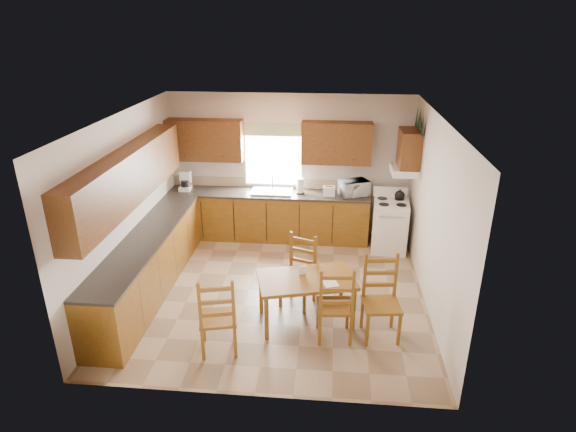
# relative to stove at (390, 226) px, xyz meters

# --- Properties ---
(floor) EXTENTS (4.50, 4.50, 0.00)m
(floor) POSITION_rel_stove_xyz_m (-1.87, -1.64, -0.45)
(floor) COLOR #9B7E5E
(floor) RESTS_ON ground
(ceiling) EXTENTS (4.50, 4.50, 0.00)m
(ceiling) POSITION_rel_stove_xyz_m (-1.87, -1.64, 2.25)
(ceiling) COLOR brown
(ceiling) RESTS_ON floor
(wall_left) EXTENTS (4.50, 4.50, 0.00)m
(wall_left) POSITION_rel_stove_xyz_m (-4.12, -1.64, 0.90)
(wall_left) COLOR beige
(wall_left) RESTS_ON floor
(wall_right) EXTENTS (4.50, 4.50, 0.00)m
(wall_right) POSITION_rel_stove_xyz_m (0.38, -1.64, 0.90)
(wall_right) COLOR beige
(wall_right) RESTS_ON floor
(wall_back) EXTENTS (4.50, 4.50, 0.00)m
(wall_back) POSITION_rel_stove_xyz_m (-1.87, 0.61, 0.90)
(wall_back) COLOR beige
(wall_back) RESTS_ON floor
(wall_front) EXTENTS (4.50, 4.50, 0.00)m
(wall_front) POSITION_rel_stove_xyz_m (-1.87, -3.89, 0.90)
(wall_front) COLOR beige
(wall_front) RESTS_ON floor
(lower_cab_back) EXTENTS (3.75, 0.60, 0.88)m
(lower_cab_back) POSITION_rel_stove_xyz_m (-2.24, 0.31, -0.01)
(lower_cab_back) COLOR brown
(lower_cab_back) RESTS_ON floor
(lower_cab_left) EXTENTS (0.60, 3.60, 0.88)m
(lower_cab_left) POSITION_rel_stove_xyz_m (-3.82, -1.79, -0.01)
(lower_cab_left) COLOR brown
(lower_cab_left) RESTS_ON floor
(counter_back) EXTENTS (3.75, 0.63, 0.04)m
(counter_back) POSITION_rel_stove_xyz_m (-2.24, 0.31, 0.45)
(counter_back) COLOR #332C27
(counter_back) RESTS_ON lower_cab_back
(counter_left) EXTENTS (0.63, 3.60, 0.04)m
(counter_left) POSITION_rel_stove_xyz_m (-3.82, -1.79, 0.45)
(counter_left) COLOR #332C27
(counter_left) RESTS_ON lower_cab_left
(backsplash) EXTENTS (3.75, 0.01, 0.18)m
(backsplash) POSITION_rel_stove_xyz_m (-2.24, 0.60, 0.56)
(backsplash) COLOR tan
(backsplash) RESTS_ON counter_back
(upper_cab_back_left) EXTENTS (1.41, 0.33, 0.75)m
(upper_cab_back_left) POSITION_rel_stove_xyz_m (-3.42, 0.44, 1.40)
(upper_cab_back_left) COLOR brown
(upper_cab_back_left) RESTS_ON wall_back
(upper_cab_back_right) EXTENTS (1.25, 0.33, 0.75)m
(upper_cab_back_right) POSITION_rel_stove_xyz_m (-1.01, 0.44, 1.40)
(upper_cab_back_right) COLOR brown
(upper_cab_back_right) RESTS_ON wall_back
(upper_cab_left) EXTENTS (0.33, 3.60, 0.75)m
(upper_cab_left) POSITION_rel_stove_xyz_m (-3.95, -1.79, 1.40)
(upper_cab_left) COLOR brown
(upper_cab_left) RESTS_ON wall_left
(upper_cab_stove) EXTENTS (0.33, 0.62, 0.62)m
(upper_cab_stove) POSITION_rel_stove_xyz_m (0.21, 0.01, 1.45)
(upper_cab_stove) COLOR brown
(upper_cab_stove) RESTS_ON wall_right
(range_hood) EXTENTS (0.44, 0.62, 0.12)m
(range_hood) POSITION_rel_stove_xyz_m (0.16, 0.01, 1.07)
(range_hood) COLOR white
(range_hood) RESTS_ON wall_right
(window_frame) EXTENTS (1.13, 0.02, 1.18)m
(window_frame) POSITION_rel_stove_xyz_m (-2.17, 0.58, 1.10)
(window_frame) COLOR white
(window_frame) RESTS_ON wall_back
(window_pane) EXTENTS (1.05, 0.01, 1.10)m
(window_pane) POSITION_rel_stove_xyz_m (-2.17, 0.57, 1.10)
(window_pane) COLOR white
(window_pane) RESTS_ON wall_back
(window_valance) EXTENTS (1.19, 0.01, 0.24)m
(window_valance) POSITION_rel_stove_xyz_m (-2.17, 0.55, 1.60)
(window_valance) COLOR #507941
(window_valance) RESTS_ON wall_back
(sink_basin) EXTENTS (0.75, 0.45, 0.04)m
(sink_basin) POSITION_rel_stove_xyz_m (-2.17, 0.31, 0.49)
(sink_basin) COLOR silver
(sink_basin) RESTS_ON counter_back
(pine_decal_a) EXTENTS (0.22, 0.22, 0.36)m
(pine_decal_a) POSITION_rel_stove_xyz_m (0.34, -0.31, 1.93)
(pine_decal_a) COLOR black
(pine_decal_a) RESTS_ON wall_right
(pine_decal_b) EXTENTS (0.22, 0.22, 0.36)m
(pine_decal_b) POSITION_rel_stove_xyz_m (0.34, 0.01, 1.97)
(pine_decal_b) COLOR black
(pine_decal_b) RESTS_ON wall_right
(pine_decal_c) EXTENTS (0.22, 0.22, 0.36)m
(pine_decal_c) POSITION_rel_stove_xyz_m (0.34, 0.33, 1.93)
(pine_decal_c) COLOR black
(pine_decal_c) RESTS_ON wall_right
(stove) EXTENTS (0.66, 0.68, 0.91)m
(stove) POSITION_rel_stove_xyz_m (0.00, 0.00, 0.00)
(stove) COLOR white
(stove) RESTS_ON floor
(coffeemaker) EXTENTS (0.24, 0.26, 0.32)m
(coffeemaker) POSITION_rel_stove_xyz_m (-3.82, 0.30, 0.63)
(coffeemaker) COLOR white
(coffeemaker) RESTS_ON counter_back
(paper_towel) EXTENTS (0.15, 0.15, 0.29)m
(paper_towel) POSITION_rel_stove_xyz_m (-1.65, 0.31, 0.61)
(paper_towel) COLOR white
(paper_towel) RESTS_ON counter_back
(toaster) EXTENTS (0.22, 0.14, 0.18)m
(toaster) POSITION_rel_stove_xyz_m (-1.11, 0.23, 0.55)
(toaster) COLOR white
(toaster) RESTS_ON counter_back
(microwave) EXTENTS (0.56, 0.50, 0.28)m
(microwave) POSITION_rel_stove_xyz_m (-0.66, 0.31, 0.61)
(microwave) COLOR white
(microwave) RESTS_ON counter_back
(dining_table) EXTENTS (1.44, 1.04, 0.69)m
(dining_table) POSITION_rel_stove_xyz_m (-1.37, -2.40, -0.11)
(dining_table) COLOR brown
(dining_table) RESTS_ON floor
(chair_near_left) EXTENTS (0.54, 0.53, 1.09)m
(chair_near_left) POSITION_rel_stove_xyz_m (-2.44, -3.11, 0.09)
(chair_near_left) COLOR brown
(chair_near_left) RESTS_ON floor
(chair_near_right) EXTENTS (0.50, 0.48, 1.09)m
(chair_near_right) POSITION_rel_stove_xyz_m (-0.98, -2.71, 0.09)
(chair_near_right) COLOR brown
(chair_near_right) RESTS_ON floor
(chair_far_left) EXTENTS (0.56, 0.55, 1.05)m
(chair_far_left) POSITION_rel_stove_xyz_m (-1.52, -1.97, 0.07)
(chair_far_left) COLOR brown
(chair_far_left) RESTS_ON floor
(chair_far_right) EXTENTS (0.52, 0.50, 1.12)m
(chair_far_right) POSITION_rel_stove_xyz_m (-0.38, -2.64, 0.11)
(chair_far_right) COLOR brown
(chair_far_right) RESTS_ON floor
(table_paper) EXTENTS (0.26, 0.30, 0.00)m
(table_paper) POSITION_rel_stove_xyz_m (-1.06, -2.48, 0.24)
(table_paper) COLOR white
(table_paper) RESTS_ON dining_table
(table_card) EXTENTS (0.10, 0.06, 0.13)m
(table_card) POSITION_rel_stove_xyz_m (-1.43, -2.30, 0.30)
(table_card) COLOR white
(table_card) RESTS_ON dining_table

